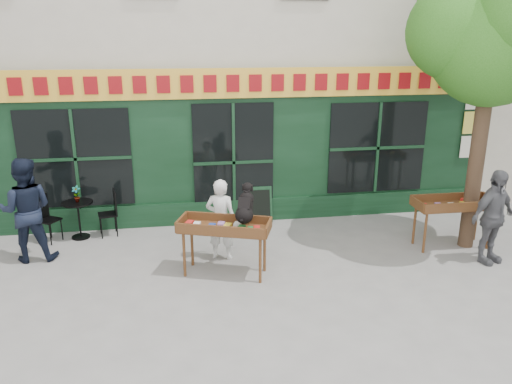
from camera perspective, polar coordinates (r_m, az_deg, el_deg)
ground at (r=8.91m, az=-0.67°, el=-8.65°), size 80.00×80.00×0.00m
street_tree at (r=9.95m, az=25.67°, el=16.91°), size 3.05×2.90×5.60m
book_cart_center at (r=8.40m, az=-3.64°, el=-4.25°), size 1.62×1.09×0.99m
dog at (r=8.23m, az=-1.24°, el=-1.21°), size 0.52×0.68×0.60m
woman at (r=9.02m, az=-4.04°, el=-3.14°), size 0.64×0.52×1.51m
book_cart_right at (r=10.20m, az=21.69°, el=-1.51°), size 1.51×0.64×0.99m
man_right at (r=9.76m, az=25.42°, el=-2.59°), size 1.09×0.73×1.72m
bistro_table at (r=10.58m, az=-19.64°, el=-2.21°), size 0.60×0.60×0.76m
bistro_chair_left at (r=10.67m, az=-22.99°, el=-2.37°), size 0.50×0.50×0.95m
bistro_chair_right at (r=10.54m, az=-16.18°, el=-1.87°), size 0.43×0.43×0.95m
potted_plant at (r=10.46m, az=-19.85°, el=-0.21°), size 0.21×0.17×0.34m
man_left at (r=9.79m, az=-24.78°, el=-1.88°), size 0.95×0.75×1.90m
chalkboard at (r=10.84m, az=0.40°, el=-1.50°), size 0.56×0.20×0.79m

